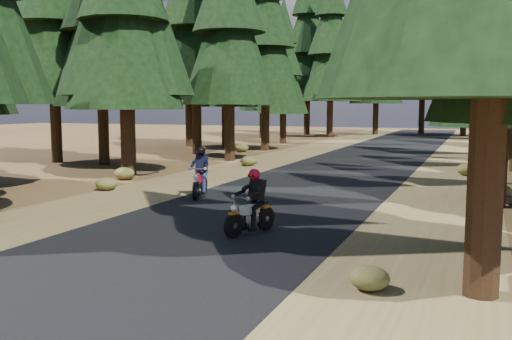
# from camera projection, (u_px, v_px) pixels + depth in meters

# --- Properties ---
(ground) EXTENTS (120.00, 120.00, 0.00)m
(ground) POSITION_uv_depth(u_px,v_px,m) (234.00, 221.00, 13.98)
(ground) COLOR #4B351A
(ground) RESTS_ON ground
(road) EXTENTS (6.00, 100.00, 0.01)m
(road) POSITION_uv_depth(u_px,v_px,m) (295.00, 192.00, 18.60)
(road) COLOR black
(road) RESTS_ON ground
(shoulder_l) EXTENTS (3.20, 100.00, 0.01)m
(shoulder_l) POSITION_uv_depth(u_px,v_px,m) (172.00, 185.00, 20.28)
(shoulder_l) COLOR brown
(shoulder_l) RESTS_ON ground
(shoulder_r) EXTENTS (3.20, 100.00, 0.01)m
(shoulder_r) POSITION_uv_depth(u_px,v_px,m) (443.00, 201.00, 16.92)
(shoulder_r) COLOR brown
(shoulder_r) RESTS_ON ground
(pine_forest) EXTENTS (34.59, 55.08, 16.32)m
(pine_forest) POSITION_uv_depth(u_px,v_px,m) (381.00, 16.00, 32.54)
(pine_forest) COLOR black
(pine_forest) RESTS_ON ground
(understory_shrubs) EXTENTS (16.85, 30.42, 0.55)m
(understory_shrubs) POSITION_uv_depth(u_px,v_px,m) (346.00, 176.00, 20.71)
(understory_shrubs) COLOR #474C1E
(understory_shrubs) RESTS_ON ground
(rider_lead) EXTENTS (1.00, 1.68, 1.43)m
(rider_lead) POSITION_uv_depth(u_px,v_px,m) (250.00, 213.00, 12.47)
(rider_lead) COLOR beige
(rider_lead) RESTS_ON road
(rider_follow) EXTENTS (0.93, 1.81, 1.55)m
(rider_follow) POSITION_uv_depth(u_px,v_px,m) (200.00, 181.00, 17.48)
(rider_follow) COLOR #A90B19
(rider_follow) RESTS_ON road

